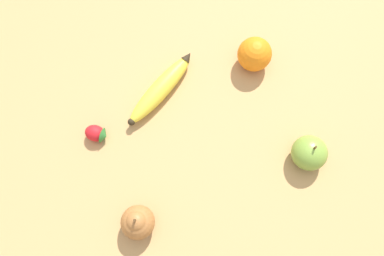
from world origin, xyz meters
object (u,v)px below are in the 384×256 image
pear (138,222)px  strawberry (97,134)px  orange (255,54)px  apple (309,153)px  banana (161,88)px

pear → strawberry: bearing=84.4°
orange → strawberry: 0.41m
orange → pear: (-0.43, -0.18, -0.00)m
strawberry → apple: 0.47m
banana → orange: (0.23, -0.06, 0.02)m
strawberry → apple: bearing=10.9°
banana → pear: bearing=-149.1°
pear → strawberry: (0.02, 0.22, -0.02)m
banana → apple: bearing=-78.2°
orange → apple: bearing=-99.8°
apple → banana: bearing=120.1°
pear → apple: bearing=-11.8°
banana → pear: size_ratio=2.52×
banana → apple: size_ratio=2.68×
orange → strawberry: orange is taller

